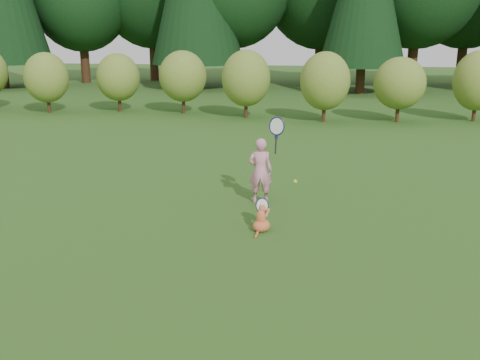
# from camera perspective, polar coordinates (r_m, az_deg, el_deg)

# --- Properties ---
(ground) EXTENTS (100.00, 100.00, 0.00)m
(ground) POSITION_cam_1_polar(r_m,az_deg,el_deg) (9.22, -2.09, -5.44)
(ground) COLOR #204D15
(ground) RESTS_ON ground
(shrub_row) EXTENTS (28.00, 3.00, 2.80)m
(shrub_row) POSITION_cam_1_polar(r_m,az_deg,el_deg) (21.59, 5.14, 10.30)
(shrub_row) COLOR #566D22
(shrub_row) RESTS_ON ground
(child) EXTENTS (0.74, 0.42, 1.97)m
(child) POSITION_cam_1_polar(r_m,az_deg,el_deg) (10.54, 2.24, 1.15)
(child) COLOR pink
(child) RESTS_ON ground
(cat) EXTENTS (0.48, 0.69, 0.65)m
(cat) POSITION_cam_1_polar(r_m,az_deg,el_deg) (9.15, 2.32, -3.98)
(cat) COLOR #BD4B24
(cat) RESTS_ON ground
(tennis_ball) EXTENTS (0.07, 0.07, 0.07)m
(tennis_ball) POSITION_cam_1_polar(r_m,az_deg,el_deg) (9.40, 5.91, -0.16)
(tennis_ball) COLOR #93C817
(tennis_ball) RESTS_ON ground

